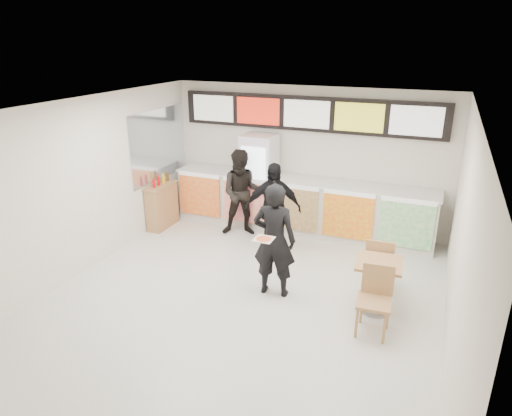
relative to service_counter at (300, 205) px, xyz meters
The scene contains 15 objects.
floor 3.15m from the service_counter, 90.00° to the right, with size 7.00×7.00×0.00m, color beige.
ceiling 3.93m from the service_counter, 90.00° to the right, with size 7.00×7.00×0.00m, color white.
wall_back 1.01m from the service_counter, 90.00° to the left, with size 6.00×6.00×0.00m, color silver.
wall_left 4.41m from the service_counter, 134.13° to the right, with size 7.00×7.00×0.00m, color silver.
wall_right 4.41m from the service_counter, 45.87° to the right, with size 7.00×7.00×0.00m, color silver.
service_counter is the anchor object (origin of this frame).
menu_board 1.90m from the service_counter, 90.00° to the left, with size 5.50×0.14×0.70m.
drinks_fridge 1.03m from the service_counter, behind, with size 0.70×0.67×2.00m.
mirror_panel 3.28m from the service_counter, 167.87° to the right, with size 0.01×2.00×1.50m, color #B2B7BF.
customer_main 2.68m from the service_counter, 81.55° to the right, with size 0.68×0.45×1.87m, color black.
customer_left 1.26m from the service_counter, 148.98° to the right, with size 0.88×0.69×1.81m, color black.
customer_mid 1.31m from the service_counter, 96.41° to the right, with size 1.06×0.44×1.80m, color black.
pizza_slice 3.15m from the service_counter, 82.78° to the right, with size 0.36×0.36×0.02m.
cafe_table 3.21m from the service_counter, 51.52° to the right, with size 0.71×1.70×0.98m.
condiment_ledge 2.97m from the service_counter, 161.59° to the right, with size 0.35×0.86×1.15m.
Camera 1 is at (2.59, -5.64, 3.93)m, focal length 32.00 mm.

